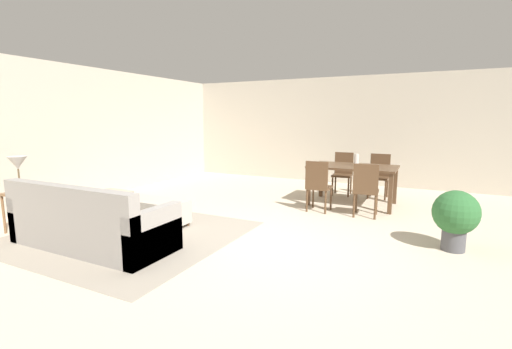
{
  "coord_description": "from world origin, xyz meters",
  "views": [
    {
      "loc": [
        1.91,
        -4.15,
        1.65
      ],
      "look_at": [
        -0.69,
        1.06,
        0.73
      ],
      "focal_mm": 24.77,
      "sensor_mm": 36.0,
      "label": 1
    }
  ],
  "objects_px": {
    "side_table": "(22,201)",
    "dining_table": "(353,170)",
    "dining_chair_near_right": "(366,187)",
    "couch": "(90,225)",
    "dining_chair_far_left": "(343,171)",
    "potted_plant": "(456,215)",
    "dining_chair_near_left": "(318,183)",
    "table_lamp": "(18,164)",
    "vase_centerpiece": "(356,160)",
    "dining_chair_far_right": "(379,173)",
    "ottoman_table": "(156,211)"
  },
  "relations": [
    {
      "from": "dining_chair_near_left",
      "to": "couch",
      "type": "bearing_deg",
      "value": -125.14
    },
    {
      "from": "dining_chair_far_left",
      "to": "potted_plant",
      "type": "xyz_separation_m",
      "value": [
        2.04,
        -2.77,
        -0.06
      ]
    },
    {
      "from": "vase_centerpiece",
      "to": "potted_plant",
      "type": "height_order",
      "value": "vase_centerpiece"
    },
    {
      "from": "dining_chair_near_right",
      "to": "couch",
      "type": "bearing_deg",
      "value": -134.19
    },
    {
      "from": "ottoman_table",
      "to": "potted_plant",
      "type": "distance_m",
      "value": 4.2
    },
    {
      "from": "table_lamp",
      "to": "vase_centerpiece",
      "type": "bearing_deg",
      "value": 44.04
    },
    {
      "from": "vase_centerpiece",
      "to": "table_lamp",
      "type": "bearing_deg",
      "value": -135.96
    },
    {
      "from": "dining_chair_far_left",
      "to": "vase_centerpiece",
      "type": "xyz_separation_m",
      "value": [
        0.44,
        -0.85,
        0.35
      ]
    },
    {
      "from": "table_lamp",
      "to": "potted_plant",
      "type": "height_order",
      "value": "table_lamp"
    },
    {
      "from": "couch",
      "to": "dining_chair_near_left",
      "type": "distance_m",
      "value": 3.7
    },
    {
      "from": "dining_chair_near_left",
      "to": "vase_centerpiece",
      "type": "relative_size",
      "value": 4.04
    },
    {
      "from": "couch",
      "to": "side_table",
      "type": "xyz_separation_m",
      "value": [
        -1.42,
        -0.01,
        0.17
      ]
    },
    {
      "from": "vase_centerpiece",
      "to": "dining_chair_far_left",
      "type": "bearing_deg",
      "value": 117.35
    },
    {
      "from": "vase_centerpiece",
      "to": "potted_plant",
      "type": "xyz_separation_m",
      "value": [
        1.6,
        -1.92,
        -0.42
      ]
    },
    {
      "from": "couch",
      "to": "dining_chair_far_left",
      "type": "relative_size",
      "value": 2.42
    },
    {
      "from": "ottoman_table",
      "to": "vase_centerpiece",
      "type": "bearing_deg",
      "value": 48.07
    },
    {
      "from": "side_table",
      "to": "dining_chair_near_left",
      "type": "bearing_deg",
      "value": 40.58
    },
    {
      "from": "ottoman_table",
      "to": "dining_chair_near_left",
      "type": "distance_m",
      "value": 2.79
    },
    {
      "from": "dining_chair_near_left",
      "to": "dining_chair_far_right",
      "type": "height_order",
      "value": "same"
    },
    {
      "from": "dining_chair_far_right",
      "to": "vase_centerpiece",
      "type": "bearing_deg",
      "value": -110.47
    },
    {
      "from": "dining_chair_far_right",
      "to": "side_table",
      "type": "bearing_deg",
      "value": -132.45
    },
    {
      "from": "potted_plant",
      "to": "table_lamp",
      "type": "bearing_deg",
      "value": -160.63
    },
    {
      "from": "dining_table",
      "to": "table_lamp",
      "type": "bearing_deg",
      "value": -135.73
    },
    {
      "from": "side_table",
      "to": "vase_centerpiece",
      "type": "distance_m",
      "value": 5.63
    },
    {
      "from": "table_lamp",
      "to": "potted_plant",
      "type": "relative_size",
      "value": 0.68
    },
    {
      "from": "vase_centerpiece",
      "to": "ottoman_table",
      "type": "bearing_deg",
      "value": -131.93
    },
    {
      "from": "dining_table",
      "to": "dining_chair_far_left",
      "type": "height_order",
      "value": "dining_chair_far_left"
    },
    {
      "from": "side_table",
      "to": "dining_table",
      "type": "height_order",
      "value": "dining_table"
    },
    {
      "from": "dining_chair_far_left",
      "to": "ottoman_table",
      "type": "bearing_deg",
      "value": -119.6
    },
    {
      "from": "table_lamp",
      "to": "dining_chair_near_right",
      "type": "distance_m",
      "value": 5.35
    },
    {
      "from": "side_table",
      "to": "dining_table",
      "type": "relative_size",
      "value": 0.37
    },
    {
      "from": "dining_chair_far_left",
      "to": "potted_plant",
      "type": "height_order",
      "value": "dining_chair_far_left"
    },
    {
      "from": "couch",
      "to": "vase_centerpiece",
      "type": "relative_size",
      "value": 9.79
    },
    {
      "from": "potted_plant",
      "to": "ottoman_table",
      "type": "bearing_deg",
      "value": -168.12
    },
    {
      "from": "dining_chair_near_left",
      "to": "dining_chair_near_right",
      "type": "distance_m",
      "value": 0.82
    },
    {
      "from": "potted_plant",
      "to": "dining_chair_near_left",
      "type": "bearing_deg",
      "value": 153.22
    },
    {
      "from": "ottoman_table",
      "to": "side_table",
      "type": "height_order",
      "value": "side_table"
    },
    {
      "from": "side_table",
      "to": "couch",
      "type": "bearing_deg",
      "value": 0.56
    },
    {
      "from": "dining_chair_near_left",
      "to": "dining_chair_far_left",
      "type": "xyz_separation_m",
      "value": [
        0.05,
        1.71,
        0.0
      ]
    },
    {
      "from": "potted_plant",
      "to": "dining_table",
      "type": "bearing_deg",
      "value": 131.13
    },
    {
      "from": "dining_chair_near_left",
      "to": "dining_chair_far_left",
      "type": "bearing_deg",
      "value": 88.3
    },
    {
      "from": "table_lamp",
      "to": "vase_centerpiece",
      "type": "xyz_separation_m",
      "value": [
        4.03,
        3.9,
        -0.13
      ]
    },
    {
      "from": "table_lamp",
      "to": "dining_chair_far_right",
      "type": "distance_m",
      "value": 6.47
    },
    {
      "from": "dining_chair_far_right",
      "to": "dining_chair_near_right",
      "type": "bearing_deg",
      "value": -89.61
    },
    {
      "from": "ottoman_table",
      "to": "dining_chair_far_right",
      "type": "bearing_deg",
      "value": 52.25
    },
    {
      "from": "vase_centerpiece",
      "to": "couch",
      "type": "bearing_deg",
      "value": -123.94
    },
    {
      "from": "table_lamp",
      "to": "potted_plant",
      "type": "xyz_separation_m",
      "value": [
        5.64,
        1.98,
        -0.55
      ]
    },
    {
      "from": "dining_chair_far_right",
      "to": "potted_plant",
      "type": "distance_m",
      "value": 3.06
    },
    {
      "from": "couch",
      "to": "potted_plant",
      "type": "xyz_separation_m",
      "value": [
        4.22,
        1.97,
        0.16
      ]
    },
    {
      "from": "couch",
      "to": "dining_chair_near_left",
      "type": "xyz_separation_m",
      "value": [
        2.13,
        3.02,
        0.23
      ]
    }
  ]
}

